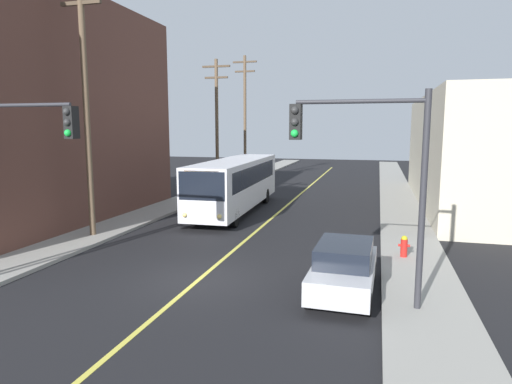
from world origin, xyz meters
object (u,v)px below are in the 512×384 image
object	(u,v)px
utility_pole_near	(86,94)
utility_pole_mid	(217,118)
city_bus	(236,182)
parked_car_silver	(344,267)
traffic_signal_right_corner	(366,158)
traffic_signal_left_corner	(21,154)
fire_hydrant	(404,246)
utility_pole_far	(245,112)

from	to	relation	value
utility_pole_near	utility_pole_mid	size ratio (longest dim) A/B	1.12
city_bus	parked_car_silver	xyz separation A→B (m)	(7.47, -12.21, -0.98)
utility_pole_mid	traffic_signal_right_corner	size ratio (longest dim) A/B	1.77
parked_car_silver	traffic_signal_left_corner	world-z (taller)	traffic_signal_left_corner
city_bus	parked_car_silver	distance (m)	14.35
parked_car_silver	traffic_signal_left_corner	distance (m)	10.96
city_bus	fire_hydrant	bearing A→B (deg)	-40.29
city_bus	utility_pole_mid	xyz separation A→B (m)	(-4.85, 9.93, 4.16)
fire_hydrant	traffic_signal_right_corner	bearing A→B (deg)	-105.60
parked_car_silver	city_bus	bearing A→B (deg)	121.46
utility_pole_mid	traffic_signal_right_corner	bearing A→B (deg)	-60.86
utility_pole_near	utility_pole_far	distance (m)	25.06
parked_car_silver	fire_hydrant	world-z (taller)	parked_car_silver
utility_pole_mid	utility_pole_far	xyz separation A→B (m)	(0.35, 7.08, 0.68)
city_bus	utility_pole_far	xyz separation A→B (m)	(-4.50, 17.01, 4.84)
parked_car_silver	utility_pole_far	size ratio (longest dim) A/B	0.37
parked_car_silver	utility_pole_mid	size ratio (longest dim) A/B	0.42
utility_pole_near	traffic_signal_left_corner	size ratio (longest dim) A/B	1.99
utility_pole_far	fire_hydrant	xyz separation A→B (m)	(13.97, -25.03, -6.07)
parked_car_silver	utility_pole_far	bearing A→B (deg)	112.28
city_bus	utility_pole_mid	size ratio (longest dim) A/B	1.15
utility_pole_near	fire_hydrant	size ratio (longest dim) A/B	14.18
city_bus	traffic_signal_left_corner	xyz separation A→B (m)	(-2.80, -13.89, 2.49)
parked_car_silver	utility_pole_mid	bearing A→B (deg)	119.10
parked_car_silver	traffic_signal_right_corner	distance (m)	3.64
traffic_signal_right_corner	fire_hydrant	xyz separation A→B (m)	(1.44, 5.16, -3.72)
parked_car_silver	fire_hydrant	xyz separation A→B (m)	(2.00, 4.19, -0.26)
traffic_signal_right_corner	fire_hydrant	world-z (taller)	traffic_signal_right_corner
parked_car_silver	utility_pole_mid	xyz separation A→B (m)	(-12.32, 22.14, 5.13)
utility_pole_mid	traffic_signal_left_corner	size ratio (longest dim) A/B	1.77
traffic_signal_left_corner	utility_pole_near	bearing A→B (deg)	106.15
utility_pole_near	traffic_signal_left_corner	distance (m)	6.51
parked_car_silver	utility_pole_mid	distance (m)	25.85
parked_car_silver	traffic_signal_left_corner	size ratio (longest dim) A/B	0.74
city_bus	traffic_signal_right_corner	size ratio (longest dim) A/B	2.04
utility_pole_mid	traffic_signal_left_corner	bearing A→B (deg)	-85.06
traffic_signal_right_corner	utility_pole_far	bearing A→B (deg)	112.54
parked_car_silver	traffic_signal_right_corner	bearing A→B (deg)	-60.10
parked_car_silver	utility_pole_near	xyz separation A→B (m)	(-11.96, 4.16, 5.80)
city_bus	utility_pole_near	world-z (taller)	utility_pole_near
traffic_signal_right_corner	traffic_signal_left_corner	bearing A→B (deg)	-176.23
parked_car_silver	utility_pole_near	size ratio (longest dim) A/B	0.37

